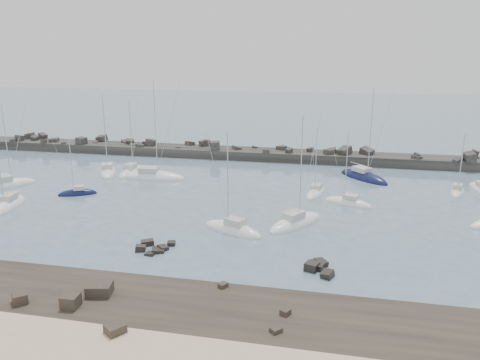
% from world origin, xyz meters
% --- Properties ---
extents(ground, '(400.00, 400.00, 0.00)m').
position_xyz_m(ground, '(0.00, 0.00, 0.00)').
color(ground, slate).
rests_on(ground, ground).
extents(rock_shelf, '(140.00, 12.47, 1.87)m').
position_xyz_m(rock_shelf, '(-0.20, -21.97, 0.02)').
color(rock_shelf, '#2B231D').
rests_on(rock_shelf, ground).
extents(rock_cluster_near, '(4.25, 3.98, 1.26)m').
position_xyz_m(rock_cluster_near, '(-4.70, -9.33, 0.07)').
color(rock_cluster_near, black).
rests_on(rock_cluster_near, ground).
extents(rock_cluster_far, '(3.20, 4.20, 1.48)m').
position_xyz_m(rock_cluster_far, '(13.84, -10.69, 0.14)').
color(rock_cluster_far, black).
rests_on(rock_cluster_far, ground).
extents(breakwater, '(115.00, 7.33, 5.10)m').
position_xyz_m(breakwater, '(-7.27, 38.00, 0.32)').
color(breakwater, '#2C2A27').
rests_on(breakwater, ground).
extents(sailboat_0, '(7.56, 8.92, 14.36)m').
position_xyz_m(sailboat_0, '(-37.34, 9.09, 0.16)').
color(sailboat_0, white).
rests_on(sailboat_0, ground).
extents(sailboat_1, '(6.77, 9.76, 14.96)m').
position_xyz_m(sailboat_1, '(-25.48, 20.75, 0.15)').
color(sailboat_1, white).
rests_on(sailboat_1, ground).
extents(sailboat_2, '(6.01, 4.20, 9.43)m').
position_xyz_m(sailboat_2, '(-23.75, 7.53, 0.14)').
color(sailboat_2, '#0F1541').
rests_on(sailboat_2, ground).
extents(sailboat_3, '(2.69, 8.66, 13.85)m').
position_xyz_m(sailboat_3, '(-21.21, 21.52, 0.16)').
color(sailboat_3, white).
rests_on(sailboat_3, ground).
extents(sailboat_4, '(11.75, 4.13, 18.14)m').
position_xyz_m(sailboat_4, '(-16.07, 18.92, 0.15)').
color(sailboat_4, white).
rests_on(sailboat_4, ground).
extents(sailboat_5, '(8.65, 5.70, 13.35)m').
position_xyz_m(sailboat_5, '(3.05, -2.35, 0.16)').
color(sailboat_5, white).
rests_on(sailboat_5, ground).
extents(sailboat_6, '(3.71, 7.37, 11.30)m').
position_xyz_m(sailboat_6, '(12.21, 15.45, 0.14)').
color(sailboat_6, white).
rests_on(sailboat_6, ground).
extents(sailboat_7, '(7.70, 9.52, 15.02)m').
position_xyz_m(sailboat_7, '(10.38, 1.58, 0.15)').
color(sailboat_7, white).
rests_on(sailboat_7, ground).
extents(sailboat_8, '(9.57, 9.96, 16.63)m').
position_xyz_m(sailboat_8, '(19.87, 26.36, 0.15)').
color(sailboat_8, '#0F1541').
rests_on(sailboat_8, ground).
extents(sailboat_9, '(7.49, 4.71, 11.43)m').
position_xyz_m(sailboat_9, '(17.08, 11.43, 0.13)').
color(sailboat_9, white).
rests_on(sailboat_9, ground).
extents(sailboat_12, '(3.64, 6.44, 10.03)m').
position_xyz_m(sailboat_12, '(33.80, 20.47, 0.15)').
color(sailboat_12, white).
rests_on(sailboat_12, ground).
extents(sailboat_13, '(4.34, 9.36, 14.36)m').
position_xyz_m(sailboat_13, '(-30.17, -0.11, 0.15)').
color(sailboat_13, white).
rests_on(sailboat_13, ground).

